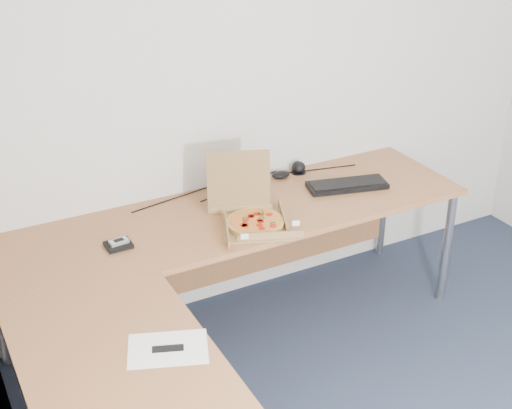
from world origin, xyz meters
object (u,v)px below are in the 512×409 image
drinking_glass (258,174)px  wallet (118,245)px  desk (214,273)px  pizza_box (254,218)px  keyboard (347,185)px

drinking_glass → wallet: 0.97m
drinking_glass → desk: bearing=-130.5°
pizza_box → wallet: bearing=-167.3°
pizza_box → drinking_glass: size_ratio=3.51×
pizza_box → wallet: 0.67m
drinking_glass → pizza_box: bearing=-120.7°
pizza_box → keyboard: pizza_box is taller
keyboard → wallet: 1.32m
desk → keyboard: (1.00, 0.41, 0.04)m
desk → pizza_box: pizza_box is taller
pizza_box → wallet: pizza_box is taller
desk → pizza_box: (0.34, 0.27, 0.07)m
desk → keyboard: bearing=22.3°
keyboard → desk: bearing=-143.4°
pizza_box → keyboard: bearing=33.9°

